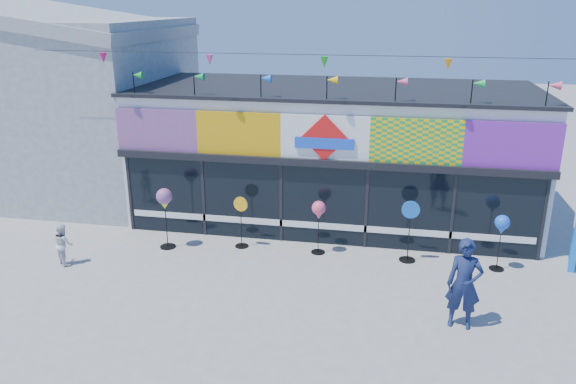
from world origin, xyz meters
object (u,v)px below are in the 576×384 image
(spinner_0, at_px, (165,201))
(adult_man, at_px, (464,284))
(spinner_3, at_px, (409,230))
(spinner_4, at_px, (502,226))
(spinner_1, at_px, (241,221))
(spinner_2, at_px, (319,212))
(child, at_px, (63,244))

(spinner_0, relative_size, adult_man, 0.88)
(spinner_0, bearing_deg, spinner_3, 3.32)
(spinner_0, xyz_separation_m, spinner_4, (8.88, 0.29, -0.20))
(spinner_1, height_order, adult_man, adult_man)
(spinner_0, bearing_deg, spinner_1, 12.06)
(spinner_2, bearing_deg, spinner_3, -1.17)
(spinner_1, relative_size, spinner_2, 0.98)
(spinner_4, xyz_separation_m, child, (-11.13, -1.77, -0.64))
(spinner_4, bearing_deg, child, -170.97)
(spinner_0, height_order, spinner_1, spinner_0)
(spinner_0, xyz_separation_m, adult_man, (7.69, -2.66, -0.40))
(child, bearing_deg, spinner_4, -133.47)
(adult_man, bearing_deg, spinner_3, 114.36)
(spinner_2, bearing_deg, spinner_4, -1.78)
(spinner_2, distance_m, spinner_3, 2.43)
(spinner_2, height_order, spinner_4, spinner_2)
(spinner_1, distance_m, child, 4.70)
(spinner_3, height_order, child, spinner_3)
(spinner_3, xyz_separation_m, adult_man, (1.07, -3.04, 0.10))
(adult_man, relative_size, child, 1.79)
(spinner_2, bearing_deg, child, -163.49)
(spinner_2, height_order, child, spinner_2)
(spinner_3, distance_m, child, 9.07)
(spinner_4, height_order, child, spinner_4)
(spinner_2, xyz_separation_m, child, (-6.46, -1.92, -0.65))
(spinner_2, height_order, adult_man, adult_man)
(spinner_1, relative_size, adult_man, 0.75)
(spinner_0, xyz_separation_m, child, (-2.25, -1.48, -0.84))
(spinner_2, relative_size, child, 1.36)
(spinner_0, relative_size, spinner_1, 1.17)
(spinner_1, bearing_deg, adult_man, -28.71)
(spinner_0, bearing_deg, spinner_2, 5.87)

